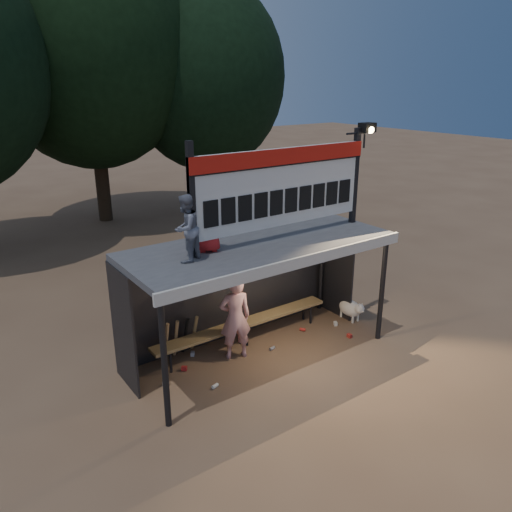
{
  "coord_description": "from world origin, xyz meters",
  "views": [
    {
      "loc": [
        -5.03,
        -6.97,
        5.11
      ],
      "look_at": [
        0.2,
        0.4,
        1.9
      ],
      "focal_mm": 35.0,
      "sensor_mm": 36.0,
      "label": 1
    }
  ],
  "objects": [
    {
      "name": "dugout_shelter",
      "position": [
        0.0,
        0.24,
        1.85
      ],
      "size": [
        5.1,
        2.08,
        2.32
      ],
      "color": "#3F3F42",
      "rests_on": "ground"
    },
    {
      "name": "child_a",
      "position": [
        -1.53,
        -0.11,
        2.87
      ],
      "size": [
        0.67,
        0.63,
        1.1
      ],
      "primitive_type": "imported",
      "rotation": [
        0.0,
        0.0,
        3.68
      ],
      "color": "slate",
      "rests_on": "dugout_shelter"
    },
    {
      "name": "ground",
      "position": [
        0.0,
        0.0,
        0.0
      ],
      "size": [
        80.0,
        80.0,
        0.0
      ],
      "primitive_type": "plane",
      "color": "brown",
      "rests_on": "ground"
    },
    {
      "name": "tree_mid",
      "position": [
        1.0,
        11.5,
        6.17
      ],
      "size": [
        7.22,
        7.22,
        10.36
      ],
      "color": "black",
      "rests_on": "ground"
    },
    {
      "name": "child_b",
      "position": [
        -1.0,
        0.12,
        2.86
      ],
      "size": [
        0.63,
        0.54,
        1.08
      ],
      "primitive_type": "imported",
      "rotation": [
        0.0,
        0.0,
        2.71
      ],
      "color": "#B21B1C",
      "rests_on": "dugout_shelter"
    },
    {
      "name": "dog",
      "position": [
        2.56,
        0.04,
        0.28
      ],
      "size": [
        0.36,
        0.81,
        0.49
      ],
      "color": "silver",
      "rests_on": "ground"
    },
    {
      "name": "tree_right",
      "position": [
        5.0,
        10.5,
        5.19
      ],
      "size": [
        6.08,
        6.08,
        8.72
      ],
      "color": "black",
      "rests_on": "ground"
    },
    {
      "name": "litter",
      "position": [
        -0.01,
        0.06,
        0.04
      ],
      "size": [
        4.17,
        1.37,
        0.08
      ],
      "color": "#A81D1C",
      "rests_on": "ground"
    },
    {
      "name": "player",
      "position": [
        -0.42,
        0.22,
        0.84
      ],
      "size": [
        0.7,
        0.57,
        1.67
      ],
      "primitive_type": "imported",
      "rotation": [
        0.0,
        0.0,
        2.83
      ],
      "color": "silver",
      "rests_on": "ground"
    },
    {
      "name": "scoreboard_assembly",
      "position": [
        0.56,
        -0.01,
        3.32
      ],
      "size": [
        4.1,
        0.27,
        1.99
      ],
      "color": "black",
      "rests_on": "dugout_shelter"
    },
    {
      "name": "bench",
      "position": [
        0.0,
        0.55,
        0.43
      ],
      "size": [
        4.0,
        0.35,
        0.48
      ],
      "color": "olive",
      "rests_on": "ground"
    },
    {
      "name": "bats",
      "position": [
        -1.29,
        0.82,
        0.43
      ],
      "size": [
        0.67,
        0.35,
        0.84
      ],
      "color": "olive",
      "rests_on": "ground"
    }
  ]
}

